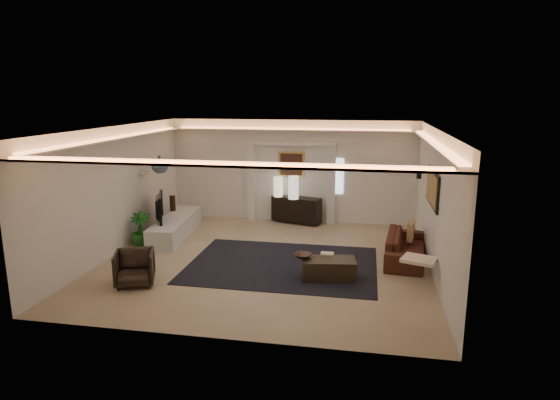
% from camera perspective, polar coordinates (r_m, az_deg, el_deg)
% --- Properties ---
extents(floor, '(7.00, 7.00, 0.00)m').
position_cam_1_polar(floor, '(10.63, -1.66, -7.24)').
color(floor, tan).
rests_on(floor, ground).
extents(ceiling, '(7.00, 7.00, 0.00)m').
position_cam_1_polar(ceiling, '(10.03, -1.76, 8.55)').
color(ceiling, white).
rests_on(ceiling, ground).
extents(wall_back, '(7.00, 0.00, 7.00)m').
position_cam_1_polar(wall_back, '(13.62, 1.39, 3.46)').
color(wall_back, silver).
rests_on(wall_back, ground).
extents(wall_front, '(7.00, 0.00, 7.00)m').
position_cam_1_polar(wall_front, '(6.96, -7.79, -5.54)').
color(wall_front, silver).
rests_on(wall_front, ground).
extents(wall_left, '(0.00, 7.00, 7.00)m').
position_cam_1_polar(wall_left, '(11.48, -19.06, 1.06)').
color(wall_left, silver).
rests_on(wall_left, ground).
extents(wall_right, '(0.00, 7.00, 7.00)m').
position_cam_1_polar(wall_right, '(10.11, 18.08, -0.36)').
color(wall_right, silver).
rests_on(wall_right, ground).
extents(cove_soffit, '(7.00, 7.00, 0.04)m').
position_cam_1_polar(cove_soffit, '(10.05, -1.75, 6.95)').
color(cove_soffit, silver).
rests_on(cove_soffit, ceiling).
extents(daylight_slit, '(0.25, 0.03, 1.00)m').
position_cam_1_polar(daylight_slit, '(13.47, 7.06, 2.84)').
color(daylight_slit, white).
rests_on(daylight_slit, wall_back).
extents(area_rug, '(4.00, 3.00, 0.01)m').
position_cam_1_polar(area_rug, '(10.37, 0.29, -7.72)').
color(area_rug, black).
rests_on(area_rug, ground).
extents(pilaster_left, '(0.22, 0.20, 2.20)m').
position_cam_1_polar(pilaster_left, '(13.80, -3.41, 2.10)').
color(pilaster_left, silver).
rests_on(pilaster_left, ground).
extents(pilaster_right, '(0.22, 0.20, 2.20)m').
position_cam_1_polar(pilaster_right, '(13.45, 6.16, 1.77)').
color(pilaster_right, silver).
rests_on(pilaster_right, ground).
extents(alcove_header, '(2.52, 0.20, 0.12)m').
position_cam_1_polar(alcove_header, '(13.41, 1.34, 6.77)').
color(alcove_header, silver).
rests_on(alcove_header, wall_back).
extents(painting_frame, '(0.74, 0.04, 0.74)m').
position_cam_1_polar(painting_frame, '(13.56, 1.37, 4.28)').
color(painting_frame, tan).
rests_on(painting_frame, wall_back).
extents(painting_canvas, '(0.62, 0.02, 0.62)m').
position_cam_1_polar(painting_canvas, '(13.53, 1.35, 4.26)').
color(painting_canvas, '#4C2D1E').
rests_on(painting_canvas, wall_back).
extents(art_panel_frame, '(0.04, 1.64, 0.74)m').
position_cam_1_polar(art_panel_frame, '(10.35, 17.80, 1.36)').
color(art_panel_frame, black).
rests_on(art_panel_frame, wall_right).
extents(art_panel_gold, '(0.02, 1.50, 0.62)m').
position_cam_1_polar(art_panel_gold, '(10.34, 17.66, 1.37)').
color(art_panel_gold, tan).
rests_on(art_panel_gold, wall_right).
extents(wall_sconce, '(0.12, 0.12, 0.22)m').
position_cam_1_polar(wall_sconce, '(12.20, 16.29, 2.99)').
color(wall_sconce, black).
rests_on(wall_sconce, wall_right).
extents(wall_niche, '(0.10, 0.55, 0.04)m').
position_cam_1_polar(wall_niche, '(12.63, -15.80, 3.20)').
color(wall_niche, silver).
rests_on(wall_niche, wall_left).
extents(console, '(1.47, 0.84, 0.70)m').
position_cam_1_polar(console, '(13.55, 1.98, -1.11)').
color(console, black).
rests_on(console, ground).
extents(lamp_left, '(0.33, 0.33, 0.57)m').
position_cam_1_polar(lamp_left, '(13.49, -0.23, 1.83)').
color(lamp_left, white).
rests_on(lamp_left, console).
extents(lamp_right, '(0.36, 0.36, 0.64)m').
position_cam_1_polar(lamp_right, '(13.20, 1.62, 1.59)').
color(lamp_right, white).
rests_on(lamp_right, console).
extents(media_ledge, '(0.97, 2.80, 0.52)m').
position_cam_1_polar(media_ledge, '(12.69, -12.38, -3.17)').
color(media_ledge, silver).
rests_on(media_ledge, ground).
extents(tv, '(1.15, 0.60, 0.68)m').
position_cam_1_polar(tv, '(12.38, -14.60, -0.98)').
color(tv, black).
rests_on(tv, media_ledge).
extents(figurine, '(0.19, 0.19, 0.42)m').
position_cam_1_polar(figurine, '(13.33, -12.71, -0.59)').
color(figurine, black).
rests_on(figurine, media_ledge).
extents(ginger_jar, '(0.51, 0.51, 0.43)m').
position_cam_1_polar(ginger_jar, '(12.32, -14.19, 4.17)').
color(ginger_jar, '#38495B').
rests_on(ginger_jar, wall_niche).
extents(plant, '(0.61, 0.61, 0.85)m').
position_cam_1_polar(plant, '(11.87, -16.34, -3.47)').
color(plant, '#164C14').
rests_on(plant, ground).
extents(sofa, '(2.12, 1.01, 0.60)m').
position_cam_1_polar(sofa, '(10.94, 14.79, -5.43)').
color(sofa, '#332318').
rests_on(sofa, ground).
extents(throw_blanket, '(0.74, 0.68, 0.07)m').
position_cam_1_polar(throw_blanket, '(9.42, 16.30, -6.86)').
color(throw_blanket, silver).
rests_on(throw_blanket, sofa).
extents(throw_pillow, '(0.20, 0.44, 0.42)m').
position_cam_1_polar(throw_pillow, '(11.27, 15.35, -3.61)').
color(throw_pillow, '#A38057').
rests_on(throw_pillow, sofa).
extents(coffee_table, '(1.12, 0.72, 0.39)m').
position_cam_1_polar(coffee_table, '(9.63, 5.85, -8.15)').
color(coffee_table, black).
rests_on(coffee_table, ground).
extents(bowl, '(0.43, 0.43, 0.08)m').
position_cam_1_polar(bowl, '(9.59, 2.74, -6.62)').
color(bowl, '#3C281F').
rests_on(bowl, coffee_table).
extents(magazine, '(0.26, 0.19, 0.03)m').
position_cam_1_polar(magazine, '(9.83, 5.67, -6.35)').
color(magazine, beige).
rests_on(magazine, coffee_table).
extents(armchair, '(0.93, 0.94, 0.67)m').
position_cam_1_polar(armchair, '(9.66, -16.99, -7.77)').
color(armchair, black).
rests_on(armchair, ground).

